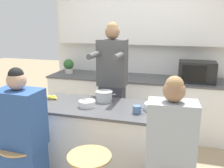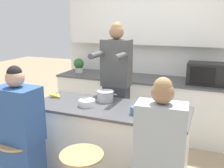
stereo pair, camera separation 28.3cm
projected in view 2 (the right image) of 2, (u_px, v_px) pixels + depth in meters
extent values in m
cube|color=silver|center=(149.00, 50.00, 4.35)|extent=(3.14, 0.06, 2.70)
cube|color=white|center=(149.00, 22.00, 4.13)|extent=(2.89, 0.16, 0.75)
cube|color=white|center=(142.00, 105.00, 4.23)|extent=(2.89, 0.67, 0.90)
cube|color=#4C4C4F|center=(143.00, 79.00, 4.12)|extent=(2.92, 0.70, 0.03)
cube|color=white|center=(110.00, 141.00, 2.94)|extent=(1.75, 0.67, 0.81)
cube|color=#4C4C4F|center=(110.00, 108.00, 2.84)|extent=(1.79, 0.71, 0.03)
cylinder|color=tan|center=(19.00, 142.00, 2.54)|extent=(0.41, 0.41, 0.02)
cylinder|color=tan|center=(82.00, 155.00, 2.29)|extent=(0.41, 0.41, 0.02)
cube|color=#383842|center=(116.00, 119.00, 3.51)|extent=(0.33, 0.22, 0.99)
cube|color=#4C4C4C|center=(116.00, 63.00, 3.31)|extent=(0.38, 0.22, 0.62)
cylinder|color=#4C4C4C|center=(97.00, 55.00, 3.08)|extent=(0.07, 0.34, 0.07)
cylinder|color=#4C4C4C|center=(120.00, 56.00, 2.97)|extent=(0.07, 0.34, 0.07)
sphere|color=#936B4C|center=(117.00, 32.00, 3.21)|extent=(0.19, 0.19, 0.19)
sphere|color=#A37F51|center=(117.00, 28.00, 3.20)|extent=(0.15, 0.15, 0.15)
cube|color=#2D5193|center=(19.00, 115.00, 2.47)|extent=(0.44, 0.30, 0.57)
sphere|color=tan|center=(15.00, 78.00, 2.38)|extent=(0.19, 0.19, 0.18)
sphere|color=black|center=(14.00, 73.00, 2.36)|extent=(0.15, 0.15, 0.14)
cube|color=#9EA8B2|center=(160.00, 138.00, 1.96)|extent=(0.41, 0.25, 0.58)
sphere|color=#936B4C|center=(163.00, 92.00, 1.86)|extent=(0.19, 0.19, 0.17)
sphere|color=#A37F51|center=(163.00, 86.00, 1.85)|extent=(0.15, 0.15, 0.14)
cylinder|color=#B7BABC|center=(105.00, 96.00, 3.02)|extent=(0.19, 0.19, 0.12)
cylinder|color=#B7BABC|center=(105.00, 91.00, 3.01)|extent=(0.21, 0.21, 0.01)
cylinder|color=#B7BABC|center=(96.00, 92.00, 3.06)|extent=(0.05, 0.01, 0.01)
cylinder|color=#B7BABC|center=(115.00, 94.00, 2.97)|extent=(0.05, 0.01, 0.01)
cylinder|color=white|center=(87.00, 103.00, 2.86)|extent=(0.19, 0.19, 0.07)
cylinder|color=white|center=(154.00, 108.00, 2.67)|extent=(0.24, 0.24, 0.07)
cylinder|color=#4C7099|center=(134.00, 110.00, 2.60)|extent=(0.09, 0.09, 0.08)
torus|color=#4C7099|center=(140.00, 111.00, 2.58)|extent=(0.04, 0.01, 0.04)
cylinder|color=#DB4C51|center=(168.00, 118.00, 2.38)|extent=(0.09, 0.09, 0.10)
torus|color=#DB4C51|center=(174.00, 118.00, 2.36)|extent=(0.04, 0.01, 0.04)
ellipsoid|color=yellow|center=(54.00, 96.00, 3.15)|extent=(0.13, 0.05, 0.06)
ellipsoid|color=yellow|center=(54.00, 95.00, 3.20)|extent=(0.10, 0.12, 0.06)
ellipsoid|color=yellow|center=(58.00, 95.00, 3.17)|extent=(0.11, 0.12, 0.06)
cube|color=black|center=(206.00, 74.00, 3.67)|extent=(0.55, 0.34, 0.32)
cube|color=black|center=(202.00, 76.00, 3.53)|extent=(0.34, 0.01, 0.24)
cube|color=black|center=(221.00, 77.00, 3.45)|extent=(0.10, 0.01, 0.26)
cylinder|color=beige|center=(79.00, 70.00, 4.54)|extent=(0.15, 0.15, 0.09)
sphere|color=#336633|center=(79.00, 63.00, 4.51)|extent=(0.18, 0.18, 0.18)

